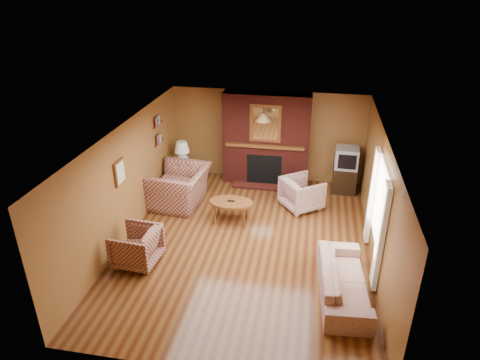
% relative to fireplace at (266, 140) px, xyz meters
% --- Properties ---
extents(floor, '(6.50, 6.50, 0.00)m').
position_rel_fireplace_xyz_m(floor, '(0.00, -2.98, -1.18)').
color(floor, '#421D0E').
rests_on(floor, ground).
extents(ceiling, '(6.50, 6.50, 0.00)m').
position_rel_fireplace_xyz_m(ceiling, '(0.00, -2.98, 1.22)').
color(ceiling, silver).
rests_on(ceiling, wall_back).
extents(wall_back, '(6.50, 0.00, 6.50)m').
position_rel_fireplace_xyz_m(wall_back, '(0.00, 0.27, 0.02)').
color(wall_back, brown).
rests_on(wall_back, floor).
extents(wall_front, '(6.50, 0.00, 6.50)m').
position_rel_fireplace_xyz_m(wall_front, '(0.00, -6.23, 0.02)').
color(wall_front, brown).
rests_on(wall_front, floor).
extents(wall_left, '(0.00, 6.50, 6.50)m').
position_rel_fireplace_xyz_m(wall_left, '(-2.50, -2.98, 0.02)').
color(wall_left, brown).
rests_on(wall_left, floor).
extents(wall_right, '(0.00, 6.50, 6.50)m').
position_rel_fireplace_xyz_m(wall_right, '(2.50, -2.98, 0.02)').
color(wall_right, brown).
rests_on(wall_right, floor).
extents(fireplace, '(2.20, 0.82, 2.40)m').
position_rel_fireplace_xyz_m(fireplace, '(0.00, 0.00, 0.00)').
color(fireplace, '#4F1611').
rests_on(fireplace, floor).
extents(window_right, '(0.10, 1.85, 2.00)m').
position_rel_fireplace_xyz_m(window_right, '(2.45, -3.18, -0.06)').
color(window_right, beige).
rests_on(window_right, wall_right).
extents(bookshelf, '(0.09, 0.55, 0.71)m').
position_rel_fireplace_xyz_m(bookshelf, '(-2.44, -1.08, 0.48)').
color(bookshelf, brown).
rests_on(bookshelf, wall_left).
extents(botanical_print, '(0.05, 0.40, 0.50)m').
position_rel_fireplace_xyz_m(botanical_print, '(-2.47, -3.28, 0.37)').
color(botanical_print, brown).
rests_on(botanical_print, wall_left).
extents(pendant_light, '(0.36, 0.36, 0.48)m').
position_rel_fireplace_xyz_m(pendant_light, '(0.00, -0.68, 0.82)').
color(pendant_light, black).
rests_on(pendant_light, ceiling).
extents(plaid_loveseat, '(1.31, 1.48, 0.90)m').
position_rel_fireplace_xyz_m(plaid_loveseat, '(-1.85, -1.58, -0.73)').
color(plaid_loveseat, maroon).
rests_on(plaid_loveseat, floor).
extents(plaid_armchair, '(0.88, 0.86, 0.75)m').
position_rel_fireplace_xyz_m(plaid_armchair, '(-1.95, -4.01, -0.81)').
color(plaid_armchair, maroon).
rests_on(plaid_armchair, floor).
extents(floral_sofa, '(0.93, 2.06, 0.59)m').
position_rel_fireplace_xyz_m(floral_sofa, '(1.90, -4.22, -0.89)').
color(floral_sofa, '#B8B18F').
rests_on(floral_sofa, floor).
extents(floral_armchair, '(1.16, 1.16, 0.77)m').
position_rel_fireplace_xyz_m(floral_armchair, '(1.03, -1.26, -0.80)').
color(floral_armchair, '#B8B18F').
rests_on(floral_armchair, floor).
extents(coffee_table, '(0.98, 0.61, 0.52)m').
position_rel_fireplace_xyz_m(coffee_table, '(-0.49, -2.18, -0.74)').
color(coffee_table, brown).
rests_on(coffee_table, floor).
extents(side_table, '(0.41, 0.41, 0.54)m').
position_rel_fireplace_xyz_m(side_table, '(-2.10, -0.53, -0.91)').
color(side_table, brown).
rests_on(side_table, floor).
extents(table_lamp, '(0.39, 0.39, 0.65)m').
position_rel_fireplace_xyz_m(table_lamp, '(-2.10, -0.53, -0.28)').
color(table_lamp, white).
rests_on(table_lamp, side_table).
extents(tv_stand, '(0.64, 0.59, 0.66)m').
position_rel_fireplace_xyz_m(tv_stand, '(2.05, -0.18, -0.85)').
color(tv_stand, black).
rests_on(tv_stand, floor).
extents(crt_tv, '(0.57, 0.57, 0.52)m').
position_rel_fireplace_xyz_m(crt_tv, '(2.05, -0.19, -0.26)').
color(crt_tv, '#999BA0').
rests_on(crt_tv, tv_stand).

